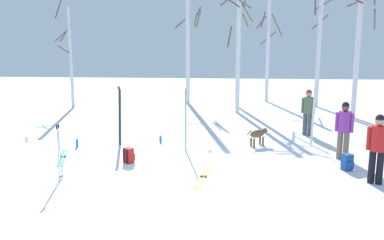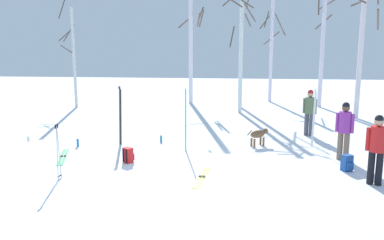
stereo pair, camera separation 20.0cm
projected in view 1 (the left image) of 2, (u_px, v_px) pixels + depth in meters
ground_plane at (190, 174)px, 10.57m from camera, size 60.00×60.00×0.00m
person_0 at (308, 109)px, 14.91m from camera, size 0.47×0.34×1.72m
person_1 at (378, 144)px, 9.68m from camera, size 0.50×0.34×1.72m
person_2 at (344, 127)px, 11.76m from camera, size 0.48×0.34×1.72m
dog at (258, 134)px, 13.47m from camera, size 0.75×0.57×0.57m
ski_pair_planted_0 at (186, 120)px, 12.71m from camera, size 0.03×0.14×1.99m
ski_pair_planted_1 at (120, 116)px, 13.43m from camera, size 0.18×0.18×1.99m
ski_pair_planted_2 at (313, 118)px, 13.20m from camera, size 0.07×0.21×1.93m
ski_pair_lying_0 at (203, 177)px, 10.29m from camera, size 0.36×1.68×0.05m
ski_pair_lying_1 at (63, 157)px, 12.10m from camera, size 0.71×1.79×0.05m
ski_poles_0 at (59, 150)px, 10.02m from camera, size 0.07×0.20×1.41m
backpack_0 at (347, 162)px, 10.88m from camera, size 0.32×0.34×0.44m
backpack_1 at (129, 156)px, 11.54m from camera, size 0.34×0.35×0.44m
water_bottle_0 at (160, 139)px, 14.00m from camera, size 0.08×0.08×0.24m
water_bottle_1 at (77, 143)px, 13.31m from camera, size 0.07×0.07×0.27m
birch_tree_0 at (70, 55)px, 21.11m from camera, size 0.83×1.25×5.87m
birch_tree_1 at (188, 33)px, 22.49m from camera, size 1.49×1.44×7.92m
birch_tree_2 at (238, 50)px, 19.52m from camera, size 1.51×1.56×5.97m
birch_tree_3 at (238, 37)px, 21.31m from camera, size 1.42×1.47×7.54m
birch_tree_4 at (268, 49)px, 23.41m from camera, size 1.54×1.54×5.84m
birch_tree_5 at (320, 35)px, 21.29m from camera, size 1.14×1.05×7.46m
birch_tree_6 at (359, 39)px, 18.01m from camera, size 1.37×1.41×6.90m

